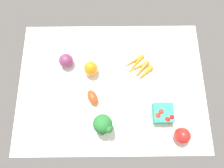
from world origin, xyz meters
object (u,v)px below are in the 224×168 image
(broccoli_head, at_px, (104,125))
(berry_basket, at_px, (163,114))
(carrot_bunch, at_px, (139,68))
(bell_pepper_red, at_px, (183,136))
(roma_tomato, at_px, (93,97))
(red_onion_near_basket, at_px, (67,61))
(bell_pepper_orange, at_px, (92,69))

(broccoli_head, height_order, berry_basket, broccoli_head)
(carrot_bunch, bearing_deg, berry_basket, 113.09)
(berry_basket, relative_size, bell_pepper_red, 1.08)
(broccoli_head, xyz_separation_m, berry_basket, (-0.31, -0.06, -0.05))
(roma_tomato, relative_size, bell_pepper_red, 0.92)
(broccoli_head, bearing_deg, red_onion_near_basket, -59.78)
(bell_pepper_orange, relative_size, roma_tomato, 1.11)
(broccoli_head, relative_size, berry_basket, 1.33)
(roma_tomato, bearing_deg, bell_pepper_orange, 158.22)
(roma_tomato, bearing_deg, bell_pepper_red, 40.12)
(bell_pepper_orange, height_order, roma_tomato, bell_pepper_orange)
(bell_pepper_red, bearing_deg, bell_pepper_orange, -38.15)
(carrot_bunch, relative_size, roma_tomato, 2.21)
(berry_basket, xyz_separation_m, roma_tomato, (0.37, -0.09, -0.01))
(red_onion_near_basket, bearing_deg, berry_basket, 149.80)
(carrot_bunch, bearing_deg, red_onion_near_basket, -5.44)
(bell_pepper_orange, xyz_separation_m, roma_tomato, (-0.01, 0.16, -0.02))
(red_onion_near_basket, height_order, bell_pepper_orange, bell_pepper_orange)
(red_onion_near_basket, xyz_separation_m, roma_tomato, (-0.15, 0.21, -0.01))
(berry_basket, height_order, carrot_bunch, berry_basket)
(carrot_bunch, bearing_deg, bell_pepper_orange, 2.88)
(berry_basket, distance_m, bell_pepper_red, 0.14)
(bell_pepper_orange, xyz_separation_m, bell_pepper_red, (-0.46, 0.36, -0.00))
(bell_pepper_red, bearing_deg, broccoli_head, -7.64)
(carrot_bunch, height_order, bell_pepper_red, bell_pepper_red)
(berry_basket, bearing_deg, roma_tomato, -14.15)
(bell_pepper_orange, distance_m, bell_pepper_red, 0.59)
(bell_pepper_orange, height_order, bell_pepper_red, bell_pepper_orange)
(roma_tomato, bearing_deg, carrot_bunch, 98.33)
(red_onion_near_basket, height_order, roma_tomato, red_onion_near_basket)
(berry_basket, bearing_deg, bell_pepper_red, 126.75)
(red_onion_near_basket, xyz_separation_m, bell_pepper_red, (-0.61, 0.42, 0.01))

